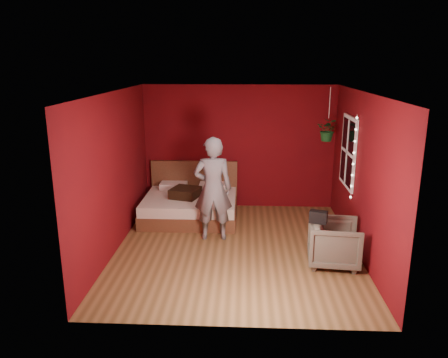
{
  "coord_description": "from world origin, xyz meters",
  "views": [
    {
      "loc": [
        0.13,
        -6.81,
        3.09
      ],
      "look_at": [
        -0.22,
        0.4,
        1.11
      ],
      "focal_mm": 35.0,
      "sensor_mm": 36.0,
      "label": 1
    }
  ],
  "objects": [
    {
      "name": "room_walls",
      "position": [
        0.0,
        0.0,
        1.68
      ],
      "size": [
        4.04,
        4.54,
        2.62
      ],
      "color": "#600A0E",
      "rests_on": "ground"
    },
    {
      "name": "person",
      "position": [
        -0.42,
        0.43,
        0.92
      ],
      "size": [
        0.7,
        0.49,
        1.84
      ],
      "primitive_type": "imported",
      "rotation": [
        0.0,
        0.0,
        3.22
      ],
      "color": "slate",
      "rests_on": "ground"
    },
    {
      "name": "floor",
      "position": [
        0.0,
        0.0,
        0.0
      ],
      "size": [
        4.5,
        4.5,
        0.0
      ],
      "primitive_type": "plane",
      "color": "brown",
      "rests_on": "ground"
    },
    {
      "name": "bed",
      "position": [
        -0.95,
        1.51,
        0.26
      ],
      "size": [
        1.84,
        1.56,
        1.01
      ],
      "color": "brown",
      "rests_on": "ground"
    },
    {
      "name": "hanging_plant",
      "position": [
        1.7,
        1.5,
        1.8
      ],
      "size": [
        0.49,
        0.46,
        1.02
      ],
      "color": "silver",
      "rests_on": "room_walls"
    },
    {
      "name": "window",
      "position": [
        1.97,
        0.9,
        1.5
      ],
      "size": [
        0.05,
        0.97,
        1.27
      ],
      "color": "white",
      "rests_on": "room_walls"
    },
    {
      "name": "throw_pillow",
      "position": [
        -1.04,
        1.37,
        0.55
      ],
      "size": [
        0.64,
        0.64,
        0.18
      ],
      "primitive_type": "cube",
      "rotation": [
        0.0,
        0.0,
        -0.29
      ],
      "color": "black",
      "rests_on": "bed"
    },
    {
      "name": "handbag",
      "position": [
        1.25,
        -0.58,
        0.8
      ],
      "size": [
        0.29,
        0.21,
        0.19
      ],
      "primitive_type": "cube",
      "rotation": [
        0.0,
        0.0,
        -0.33
      ],
      "color": "black",
      "rests_on": "armchair"
    },
    {
      "name": "fairy_lights",
      "position": [
        1.94,
        0.37,
        1.5
      ],
      "size": [
        0.04,
        0.04,
        1.45
      ],
      "color": "silver",
      "rests_on": "room_walls"
    },
    {
      "name": "armchair",
      "position": [
        1.53,
        -0.5,
        0.35
      ],
      "size": [
        0.85,
        0.83,
        0.71
      ],
      "primitive_type": "imported",
      "rotation": [
        0.0,
        0.0,
        1.47
      ],
      "color": "#65614F",
      "rests_on": "ground"
    }
  ]
}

